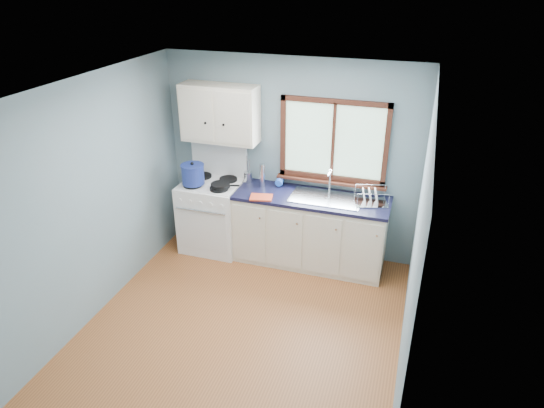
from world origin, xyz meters
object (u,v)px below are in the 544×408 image
(sink, at_px, (326,203))
(stockpot, at_px, (193,174))
(thermos, at_px, (262,175))
(skillet, at_px, (221,185))
(utensil_crock, at_px, (248,177))
(base_cabinets, at_px, (310,233))
(dish_rack, at_px, (371,199))
(gas_range, at_px, (213,213))

(sink, distance_m, stockpot, 1.68)
(thermos, bearing_deg, skillet, -150.31)
(skillet, relative_size, utensil_crock, 1.06)
(base_cabinets, height_order, dish_rack, dish_rack)
(utensil_crock, height_order, dish_rack, utensil_crock)
(gas_range, xyz_separation_m, thermos, (0.65, 0.12, 0.58))
(gas_range, xyz_separation_m, skillet, (0.20, -0.14, 0.49))
(stockpot, relative_size, thermos, 1.27)
(stockpot, xyz_separation_m, dish_rack, (2.18, 0.19, -0.12))
(base_cabinets, relative_size, utensil_crock, 5.22)
(sink, bearing_deg, gas_range, -179.29)
(stockpot, distance_m, dish_rack, 2.19)
(stockpot, bearing_deg, gas_range, 39.00)
(skillet, bearing_deg, base_cabinets, -6.98)
(skillet, xyz_separation_m, utensil_crock, (0.24, 0.33, 0.01))
(sink, distance_m, skillet, 1.30)
(base_cabinets, bearing_deg, gas_range, -179.18)
(sink, height_order, stockpot, stockpot)
(gas_range, relative_size, dish_rack, 3.16)
(stockpot, bearing_deg, thermos, 17.33)
(sink, height_order, dish_rack, sink)
(base_cabinets, height_order, utensil_crock, utensil_crock)
(gas_range, height_order, sink, gas_range)
(skillet, bearing_deg, thermos, 14.45)
(sink, xyz_separation_m, dish_rack, (0.52, 0.03, 0.11))
(utensil_crock, xyz_separation_m, dish_rack, (1.57, -0.14, -0.02))
(utensil_crock, bearing_deg, gas_range, -156.33)
(gas_range, height_order, base_cabinets, gas_range)
(base_cabinets, height_order, sink, sink)
(utensil_crock, bearing_deg, base_cabinets, -11.23)
(thermos, distance_m, dish_rack, 1.36)
(skillet, bearing_deg, stockpot, 164.46)
(gas_range, bearing_deg, base_cabinets, 0.82)
(skillet, bearing_deg, utensil_crock, 39.03)
(utensil_crock, bearing_deg, dish_rack, -5.11)
(gas_range, relative_size, utensil_crock, 3.84)
(sink, bearing_deg, stockpot, -174.54)
(dish_rack, bearing_deg, gas_range, 166.20)
(dish_rack, bearing_deg, sink, 168.31)
(sink, relative_size, skillet, 2.23)
(gas_range, distance_m, skillet, 0.55)
(gas_range, relative_size, thermos, 4.56)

